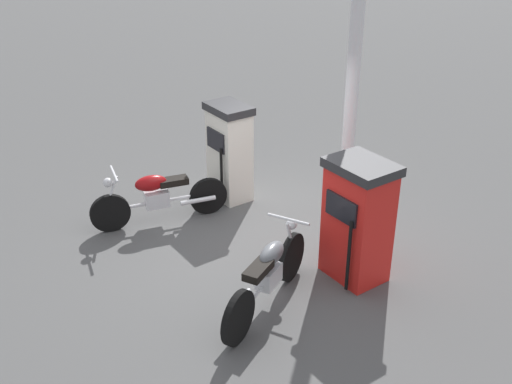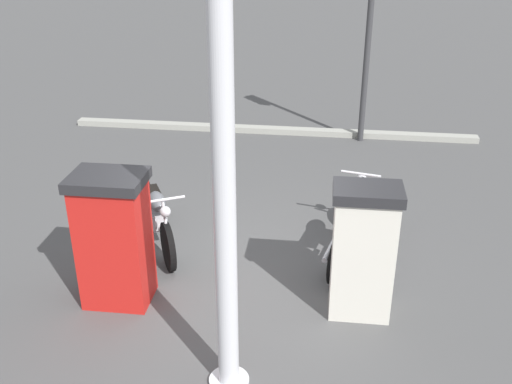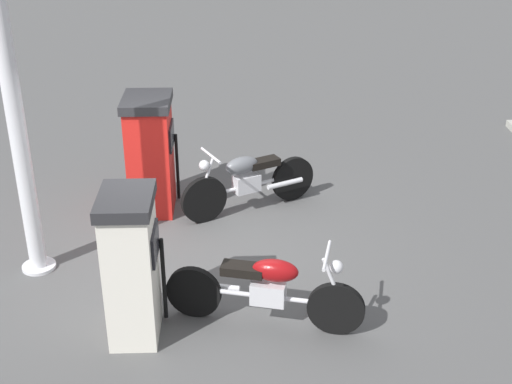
{
  "view_description": "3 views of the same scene",
  "coord_description": "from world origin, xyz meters",
  "px_view_note": "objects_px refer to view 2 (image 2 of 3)",
  "views": [
    {
      "loc": [
        4.53,
        5.95,
        4.59
      ],
      "look_at": [
        0.46,
        0.58,
        1.19
      ],
      "focal_mm": 42.37,
      "sensor_mm": 36.0,
      "label": 1
    },
    {
      "loc": [
        -6.2,
        -0.72,
        4.17
      ],
      "look_at": [
        0.08,
        -0.17,
        1.2
      ],
      "focal_mm": 40.89,
      "sensor_mm": 36.0,
      "label": 2
    },
    {
      "loc": [
        0.3,
        -7.38,
        4.48
      ],
      "look_at": [
        0.78,
        -0.52,
        1.15
      ],
      "focal_mm": 48.78,
      "sensor_mm": 36.0,
      "label": 3
    }
  ],
  "objects_px": {
    "roadside_traffic_light": "(369,11)",
    "motorcycle_far_pump": "(157,215)",
    "fuel_pump_far": "(114,239)",
    "motorcycle_near_pump": "(349,222)",
    "canopy_support_pole": "(225,219)",
    "fuel_pump_near": "(363,251)"
  },
  "relations": [
    {
      "from": "canopy_support_pole",
      "to": "fuel_pump_near",
      "type": "bearing_deg",
      "value": -46.42
    },
    {
      "from": "roadside_traffic_light",
      "to": "canopy_support_pole",
      "type": "bearing_deg",
      "value": 165.8
    },
    {
      "from": "roadside_traffic_light",
      "to": "motorcycle_far_pump",
      "type": "bearing_deg",
      "value": 145.1
    },
    {
      "from": "fuel_pump_near",
      "to": "fuel_pump_far",
      "type": "height_order",
      "value": "fuel_pump_far"
    },
    {
      "from": "motorcycle_far_pump",
      "to": "roadside_traffic_light",
      "type": "xyz_separation_m",
      "value": [
        4.47,
        -3.12,
        2.14
      ]
    },
    {
      "from": "motorcycle_near_pump",
      "to": "motorcycle_far_pump",
      "type": "relative_size",
      "value": 1.09
    },
    {
      "from": "roadside_traffic_light",
      "to": "canopy_support_pole",
      "type": "height_order",
      "value": "canopy_support_pole"
    },
    {
      "from": "fuel_pump_far",
      "to": "canopy_support_pole",
      "type": "xyz_separation_m",
      "value": [
        -1.29,
        -1.49,
        1.0
      ]
    },
    {
      "from": "fuel_pump_near",
      "to": "roadside_traffic_light",
      "type": "relative_size",
      "value": 0.42
    },
    {
      "from": "fuel_pump_near",
      "to": "motorcycle_far_pump",
      "type": "relative_size",
      "value": 0.85
    },
    {
      "from": "canopy_support_pole",
      "to": "fuel_pump_far",
      "type": "bearing_deg",
      "value": 49.08
    },
    {
      "from": "fuel_pump_far",
      "to": "motorcycle_near_pump",
      "type": "xyz_separation_m",
      "value": [
        1.35,
        -2.79,
        -0.38
      ]
    },
    {
      "from": "motorcycle_near_pump",
      "to": "roadside_traffic_light",
      "type": "distance_m",
      "value": 4.95
    },
    {
      "from": "motorcycle_far_pump",
      "to": "canopy_support_pole",
      "type": "bearing_deg",
      "value": -153.02
    },
    {
      "from": "roadside_traffic_light",
      "to": "fuel_pump_near",
      "type": "bearing_deg",
      "value": 175.7
    },
    {
      "from": "fuel_pump_far",
      "to": "motorcycle_near_pump",
      "type": "height_order",
      "value": "fuel_pump_far"
    },
    {
      "from": "fuel_pump_near",
      "to": "roadside_traffic_light",
      "type": "xyz_separation_m",
      "value": [
        5.79,
        -0.44,
        1.79
      ]
    },
    {
      "from": "fuel_pump_near",
      "to": "motorcycle_near_pump",
      "type": "distance_m",
      "value": 1.4
    },
    {
      "from": "fuel_pump_near",
      "to": "roadside_traffic_light",
      "type": "bearing_deg",
      "value": -4.3
    },
    {
      "from": "motorcycle_far_pump",
      "to": "canopy_support_pole",
      "type": "distance_m",
      "value": 3.23
    },
    {
      "from": "fuel_pump_far",
      "to": "motorcycle_far_pump",
      "type": "relative_size",
      "value": 0.86
    },
    {
      "from": "fuel_pump_near",
      "to": "motorcycle_near_pump",
      "type": "bearing_deg",
      "value": 2.08
    }
  ]
}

